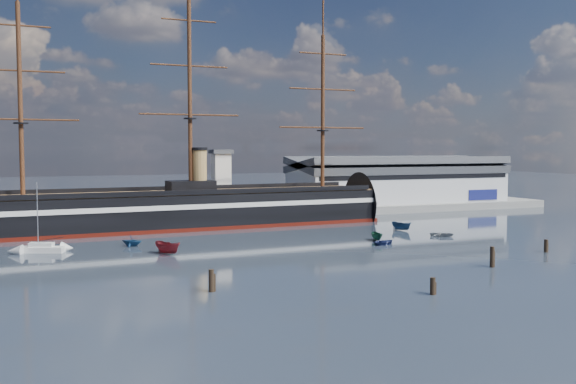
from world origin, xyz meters
name	(u,v)px	position (x,y,z in m)	size (l,w,h in m)	color
ground	(256,237)	(0.00, 40.00, 0.00)	(600.00, 600.00, 0.00)	#232B35
quay	(245,217)	(10.00, 76.00, 0.00)	(180.00, 18.00, 2.00)	slate
warehouse	(398,181)	(58.00, 80.00, 7.98)	(63.00, 21.00, 11.60)	#B7BABC
quay_tower	(221,179)	(3.00, 73.00, 9.75)	(5.00, 5.00, 15.00)	silver
warship	(174,210)	(-11.58, 60.00, 4.04)	(113.14, 19.19, 53.94)	black
sailboat	(42,248)	(-39.28, 35.99, 0.75)	(7.61, 4.81, 11.76)	silver
motorboat_a	(168,254)	(-20.21, 26.29, 0.00)	(6.57, 2.41, 2.63)	maroon
motorboat_b	(385,244)	(18.14, 21.68, 0.00)	(2.90, 1.16, 1.36)	navy
motorboat_c	(377,241)	(19.16, 26.09, 0.00)	(5.04, 1.85, 2.02)	#143E2D
motorboat_d	(132,246)	(-24.29, 37.22, 0.00)	(5.92, 2.57, 2.17)	navy
motorboat_e	(442,236)	(34.06, 26.44, 0.00)	(2.85, 1.14, 1.33)	slate
motorboat_f	(401,230)	(31.72, 37.31, 0.00)	(5.80, 2.12, 2.32)	navy
piling_near_left	(211,292)	(-21.27, -3.25, 0.00)	(0.64, 0.64, 3.45)	black
piling_near_mid	(433,295)	(2.54, -14.80, 0.00)	(0.64, 0.64, 2.77)	black
piling_near_right	(492,267)	(20.95, -3.49, 0.00)	(0.64, 0.64, 3.72)	black
piling_far_right	(546,252)	(38.35, 3.76, 0.00)	(0.64, 0.64, 2.86)	black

